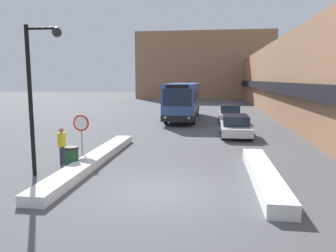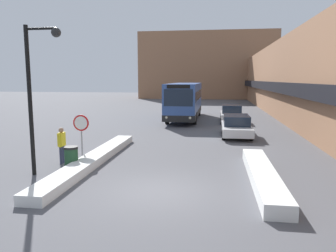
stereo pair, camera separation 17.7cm
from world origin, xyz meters
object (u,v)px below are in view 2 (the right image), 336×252
at_px(parked_car_front, 236,126).
at_px(trash_bin, 71,157).
at_px(stop_sign, 81,127).
at_px(city_bus, 185,100).
at_px(street_lamp, 36,83).
at_px(parked_car_middle, 231,114).
at_px(pedestrian, 62,142).

xyz_separation_m(parked_car_front, trash_bin, (-7.39, -9.10, -0.22)).
height_order(stop_sign, trash_bin, stop_sign).
xyz_separation_m(city_bus, stop_sign, (-3.36, -16.10, -0.29)).
xyz_separation_m(street_lamp, trash_bin, (0.77, 1.08, -3.14)).
distance_m(parked_car_front, stop_sign, 10.69).
xyz_separation_m(city_bus, parked_car_middle, (4.25, -1.35, -1.06)).
xyz_separation_m(parked_car_front, pedestrian, (-8.16, -8.36, 0.28)).
bearing_deg(parked_car_front, pedestrian, -134.29).
bearing_deg(trash_bin, city_bus, 79.95).
bearing_deg(street_lamp, parked_car_front, 51.28).
bearing_deg(parked_car_middle, city_bus, 162.39).
bearing_deg(parked_car_middle, pedestrian, -117.53).
bearing_deg(stop_sign, parked_car_front, 44.46).
bearing_deg(parked_car_middle, trash_bin, -114.26).
distance_m(city_bus, pedestrian, 17.46).
xyz_separation_m(parked_car_front, stop_sign, (-7.61, -7.46, 0.82)).
bearing_deg(parked_car_front, city_bus, 116.18).
height_order(parked_car_front, parked_car_middle, parked_car_middle).
bearing_deg(city_bus, street_lamp, -101.76).
bearing_deg(stop_sign, street_lamp, -101.58).
xyz_separation_m(parked_car_middle, street_lamp, (-8.16, -17.47, 2.86)).
height_order(parked_car_middle, pedestrian, pedestrian).
distance_m(stop_sign, street_lamp, 3.48).
height_order(city_bus, pedestrian, city_bus).
relative_size(stop_sign, pedestrian, 1.30).
height_order(stop_sign, pedestrian, stop_sign).
height_order(street_lamp, trash_bin, street_lamp).
relative_size(parked_car_front, parked_car_middle, 1.07).
distance_m(parked_car_middle, street_lamp, 19.49).
xyz_separation_m(city_bus, street_lamp, (-3.92, -18.82, 1.81)).
distance_m(parked_car_front, parked_car_middle, 7.29).
relative_size(city_bus, parked_car_middle, 2.60).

